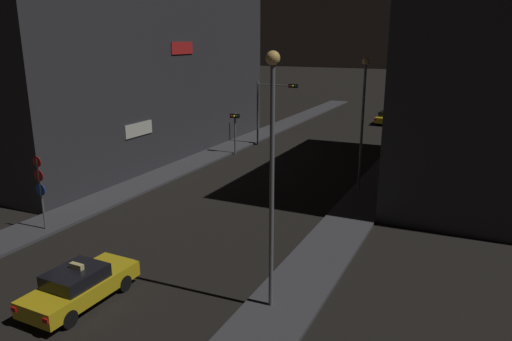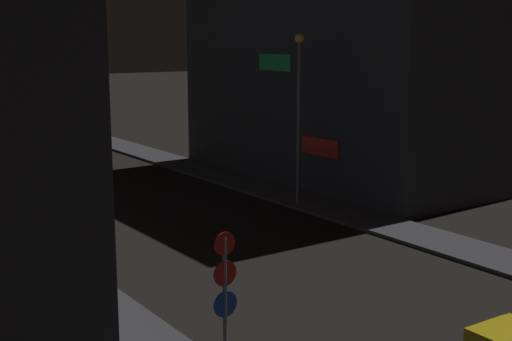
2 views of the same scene
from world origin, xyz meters
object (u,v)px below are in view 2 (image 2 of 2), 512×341
Objects in this scene: sign_pole_left at (225,297)px; street_lamp_far_block at (299,98)px; far_car at (55,136)px; traffic_light_left_kerb at (18,165)px; traffic_light_overhead at (18,119)px.

street_lamp_far_block is at bearing 46.42° from sign_pole_left.
traffic_light_left_kerb reaches higher than far_car.
sign_pole_left is 0.46× the size of street_lamp_far_block.
street_lamp_far_block reaches higher than far_car.
street_lamp_far_block is (11.78, -5.48, 2.81)m from traffic_light_left_kerb.
street_lamp_far_block reaches higher than sign_pole_left.
traffic_light_left_kerb is (-8.73, -20.52, 1.79)m from far_car.
street_lamp_far_block is (3.05, -25.99, 4.60)m from far_car.
far_car is 26.57m from street_lamp_far_block.
street_lamp_far_block reaches higher than traffic_light_left_kerb.
sign_pole_left is 18.65m from street_lamp_far_block.
traffic_light_overhead is (-7.33, -16.13, 3.34)m from far_car.
traffic_light_overhead reaches higher than sign_pole_left.
far_car is 0.56× the size of street_lamp_far_block.
far_car is 40.53m from sign_pole_left.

